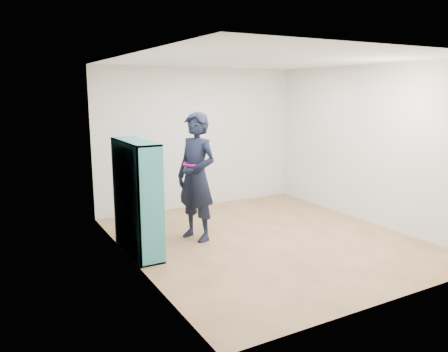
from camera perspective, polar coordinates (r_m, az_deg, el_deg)
floor at (r=6.62m, az=5.51°, el=-8.21°), size 4.50×4.50×0.00m
ceiling at (r=6.26m, az=5.97°, el=14.87°), size 4.50×4.50×0.00m
wall_left at (r=5.43m, az=-11.88°, el=1.51°), size 0.02×4.50×2.60m
wall_right at (r=7.62m, az=18.21°, el=3.90°), size 0.02×4.50×2.60m
wall_back at (r=8.24m, az=-3.25°, el=4.94°), size 4.00×0.02×2.60m
wall_front at (r=4.67m, az=21.67°, el=-0.59°), size 4.00×0.02×2.60m
bookshelf at (r=5.98m, az=-11.50°, el=-2.99°), size 0.34×1.15×1.54m
person at (r=6.38m, az=-3.62°, el=-0.10°), size 0.66×0.80×1.88m
smartphone at (r=6.32m, az=-5.07°, el=0.90°), size 0.06×0.08×0.12m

